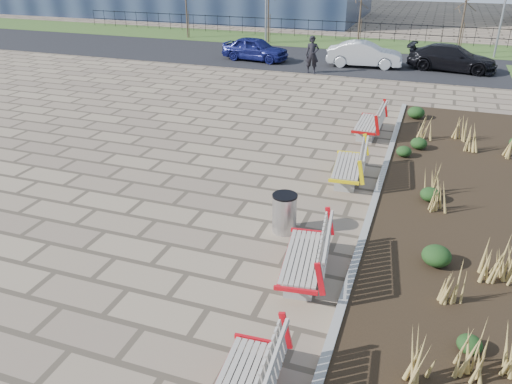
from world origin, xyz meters
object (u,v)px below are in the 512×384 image
(pedestrian, at_px, (312,55))
(lamp_east, at_px, (505,2))
(bench_b, at_px, (303,255))
(bench_c, at_px, (348,164))
(bench_d, at_px, (368,121))
(car_blue, at_px, (255,49))
(car_silver, at_px, (365,54))
(litter_bin, at_px, (284,214))
(car_black, at_px, (452,58))

(pedestrian, relative_size, lamp_east, 0.31)
(bench_b, distance_m, bench_c, 4.74)
(bench_d, relative_size, car_blue, 0.56)
(bench_b, distance_m, car_blue, 20.71)
(bench_b, xyz_separation_m, bench_d, (0.00, 8.67, 0.00))
(car_silver, bearing_deg, bench_c, -177.71)
(pedestrian, bearing_deg, lamp_east, 25.30)
(bench_c, xyz_separation_m, litter_bin, (-0.84, -3.19, -0.05))
(pedestrian, xyz_separation_m, car_silver, (2.29, 2.39, -0.26))
(car_black, relative_size, lamp_east, 0.74)
(bench_c, distance_m, bench_d, 3.93)
(car_silver, bearing_deg, lamp_east, -58.45)
(bench_b, bearing_deg, car_blue, 104.84)
(bench_c, bearing_deg, pedestrian, 103.26)
(pedestrian, relative_size, car_silver, 0.47)
(litter_bin, bearing_deg, bench_c, 75.21)
(car_blue, relative_size, car_silver, 0.95)
(bench_d, xyz_separation_m, car_silver, (-1.78, 10.89, 0.17))
(litter_bin, relative_size, car_blue, 0.24)
(car_blue, bearing_deg, car_silver, -79.18)
(bench_c, height_order, litter_bin, bench_c)
(car_blue, height_order, car_black, car_black)
(bench_c, bearing_deg, litter_bin, -109.67)
(lamp_east, bearing_deg, car_blue, -157.43)
(bench_b, relative_size, car_silver, 0.53)
(bench_c, bearing_deg, car_silver, 91.96)
(bench_b, height_order, bench_d, same)
(bench_c, bearing_deg, car_blue, 113.62)
(bench_c, distance_m, lamp_east, 20.54)
(litter_bin, xyz_separation_m, car_black, (3.46, 18.59, 0.22))
(car_blue, bearing_deg, litter_bin, -151.23)
(pedestrian, bearing_deg, car_silver, 32.49)
(bench_d, xyz_separation_m, car_blue, (-7.83, 10.50, 0.16))
(bench_c, xyz_separation_m, car_silver, (-1.78, 14.81, 0.17))
(pedestrian, bearing_deg, bench_d, -78.04)
(litter_bin, height_order, lamp_east, lamp_east)
(car_silver, xyz_separation_m, car_black, (4.39, 0.59, -0.00))
(litter_bin, bearing_deg, car_blue, 111.65)
(bench_b, relative_size, car_blue, 0.56)
(bench_d, height_order, car_black, car_black)
(car_silver, bearing_deg, bench_b, -179.35)
(lamp_east, bearing_deg, bench_b, -101.53)
(car_black, bearing_deg, pedestrian, 121.44)
(litter_bin, xyz_separation_m, lamp_east, (5.84, 22.95, 2.59))
(bench_b, relative_size, bench_c, 1.00)
(bench_b, xyz_separation_m, car_silver, (-1.78, 19.56, 0.17))
(bench_c, relative_size, pedestrian, 1.13)
(bench_b, distance_m, car_black, 20.31)
(pedestrian, distance_m, lamp_east, 11.85)
(litter_bin, xyz_separation_m, pedestrian, (-3.23, 15.62, 0.48))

